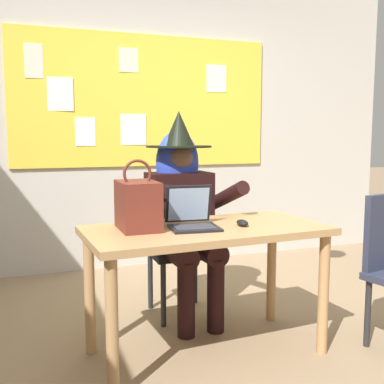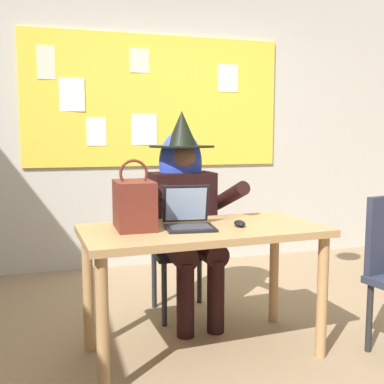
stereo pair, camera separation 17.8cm
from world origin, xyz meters
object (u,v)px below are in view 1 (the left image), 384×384
laptop (192,218)px  handbag (138,205)px  computer_mouse (242,223)px  chair_at_desk (177,238)px  person_costumed (182,202)px  desk_main (207,245)px

laptop → handbag: size_ratio=0.80×
laptop → computer_mouse: laptop is taller
handbag → computer_mouse: bearing=-10.9°
chair_at_desk → handbag: handbag is taller
chair_at_desk → laptop: 0.73m
person_costumed → desk_main: bearing=-7.6°
desk_main → handbag: size_ratio=3.61×
desk_main → computer_mouse: bearing=-11.1°
person_costumed → laptop: (-0.13, -0.55, -0.01)m
chair_at_desk → laptop: (-0.13, -0.67, 0.27)m
person_costumed → laptop: person_costumed is taller
chair_at_desk → computer_mouse: size_ratio=8.81×
desk_main → laptop: bearing=169.0°
person_costumed → computer_mouse: 0.62m
desk_main → handbag: handbag is taller
chair_at_desk → computer_mouse: 0.78m
chair_at_desk → person_costumed: 0.30m
desk_main → chair_at_desk: (0.05, 0.68, -0.11)m
laptop → handbag: handbag is taller
person_costumed → computer_mouse: bearing=11.5°
laptop → computer_mouse: size_ratio=2.90×
person_costumed → chair_at_desk: bearing=178.4°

